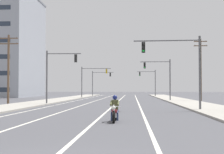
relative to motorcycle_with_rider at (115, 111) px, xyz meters
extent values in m
cube|color=beige|center=(-1.08, 33.37, -0.58)|extent=(0.16, 100.00, 0.01)
cube|color=beige|center=(-4.55, 33.37, -0.58)|extent=(0.16, 100.00, 0.01)
cube|color=beige|center=(1.73, 33.37, -0.58)|extent=(0.16, 100.00, 0.01)
cube|color=beige|center=(-7.53, 33.37, -0.58)|extent=(0.16, 100.00, 0.01)
cube|color=#9E998E|center=(8.00, 28.37, -0.52)|extent=(4.40, 110.00, 0.14)
cube|color=#9E998E|center=(-10.70, 28.37, -0.52)|extent=(4.40, 110.00, 0.14)
cylinder|color=black|center=(0.00, -0.82, -0.27)|extent=(0.12, 0.64, 0.64)
cylinder|color=black|center=(0.01, 0.73, -0.27)|extent=(0.12, 0.64, 0.64)
cylinder|color=silver|center=(0.00, -0.72, 0.05)|extent=(0.07, 0.33, 0.68)
sphere|color=white|center=(0.00, -0.87, 0.23)|extent=(0.20, 0.20, 0.20)
cylinder|color=silver|center=(0.00, -0.67, 0.28)|extent=(0.70, 0.05, 0.04)
ellipsoid|color=maroon|center=(0.00, -0.17, 0.01)|extent=(0.32, 0.56, 0.28)
cube|color=silver|center=(0.00, -0.05, -0.22)|extent=(0.24, 0.44, 0.24)
cube|color=black|center=(0.00, 0.27, -0.05)|extent=(0.28, 0.52, 0.12)
cube|color=maroon|center=(0.01, 0.68, 0.03)|extent=(0.20, 0.36, 0.08)
cylinder|color=silver|center=(-0.14, 0.35, -0.29)|extent=(0.08, 0.55, 0.08)
cube|color=#4C512D|center=(0.00, 0.23, 0.33)|extent=(0.36, 0.24, 0.56)
sphere|color=navy|center=(0.00, 0.21, 0.74)|extent=(0.26, 0.26, 0.26)
cylinder|color=navy|center=(0.14, 0.09, -0.05)|extent=(0.14, 0.44, 0.30)
cylinder|color=navy|center=(0.16, -0.09, -0.35)|extent=(0.11, 0.16, 0.35)
cylinder|color=#4C512D|center=(0.20, -0.03, 0.43)|extent=(0.10, 0.52, 0.27)
cylinder|color=navy|center=(-0.14, 0.09, -0.05)|extent=(0.14, 0.44, 0.30)
cylinder|color=navy|center=(-0.16, -0.09, -0.35)|extent=(0.11, 0.16, 0.35)
cylinder|color=#4C512D|center=(-0.20, -0.03, 0.43)|extent=(0.10, 0.52, 0.27)
cylinder|color=#56565B|center=(6.55, 10.00, 2.51)|extent=(0.18, 0.18, 6.20)
cylinder|color=#56565B|center=(3.82, 10.14, 5.26)|extent=(5.46, 0.39, 0.11)
cube|color=black|center=(1.91, 10.24, 4.71)|extent=(0.31, 0.25, 0.90)
sphere|color=black|center=(1.91, 10.08, 5.01)|extent=(0.18, 0.18, 0.18)
sphere|color=black|center=(1.91, 10.08, 4.71)|extent=(0.18, 0.18, 0.18)
sphere|color=green|center=(1.91, 10.08, 4.41)|extent=(0.18, 0.18, 0.18)
cylinder|color=#56565B|center=(-8.83, 20.36, 2.51)|extent=(0.18, 0.18, 6.20)
cylinder|color=#56565B|center=(-6.87, 20.41, 5.26)|extent=(3.92, 0.22, 0.11)
cube|color=black|center=(-5.50, 20.45, 4.71)|extent=(0.31, 0.25, 0.90)
sphere|color=black|center=(-5.51, 20.60, 5.01)|extent=(0.18, 0.18, 0.18)
sphere|color=black|center=(-5.51, 20.60, 4.71)|extent=(0.18, 0.18, 0.18)
sphere|color=green|center=(-5.51, 20.60, 4.41)|extent=(0.18, 0.18, 0.18)
cylinder|color=#56565B|center=(6.57, 33.05, 2.51)|extent=(0.18, 0.18, 6.20)
cylinder|color=#56565B|center=(4.36, 33.10, 5.26)|extent=(4.42, 0.20, 0.11)
cube|color=black|center=(2.82, 33.13, 4.71)|extent=(0.30, 0.25, 0.90)
sphere|color=black|center=(2.81, 32.97, 5.01)|extent=(0.18, 0.18, 0.18)
sphere|color=black|center=(2.81, 32.97, 4.71)|extent=(0.18, 0.18, 0.18)
sphere|color=green|center=(2.81, 32.97, 4.41)|extent=(0.18, 0.18, 0.18)
cylinder|color=#56565B|center=(-9.03, 49.56, 2.51)|extent=(0.18, 0.18, 6.20)
cylinder|color=#56565B|center=(-6.14, 49.63, 5.26)|extent=(5.77, 0.25, 0.11)
cube|color=#B79319|center=(-4.12, 49.68, 4.71)|extent=(0.31, 0.25, 0.90)
sphere|color=black|center=(-4.13, 49.84, 5.01)|extent=(0.18, 0.18, 0.18)
sphere|color=black|center=(-4.13, 49.84, 4.71)|extent=(0.18, 0.18, 0.18)
sphere|color=green|center=(-4.13, 49.84, 4.41)|extent=(0.18, 0.18, 0.18)
cylinder|color=#56565B|center=(6.34, 63.00, 2.51)|extent=(0.18, 0.18, 6.20)
cylinder|color=#56565B|center=(4.21, 62.99, 5.26)|extent=(4.25, 0.13, 0.11)
cube|color=black|center=(2.72, 62.99, 4.71)|extent=(0.30, 0.24, 0.90)
sphere|color=black|center=(2.73, 62.83, 5.01)|extent=(0.18, 0.18, 0.18)
sphere|color=black|center=(2.73, 62.83, 4.71)|extent=(0.18, 0.18, 0.18)
sphere|color=green|center=(2.73, 62.83, 4.41)|extent=(0.18, 0.18, 0.18)
cylinder|color=#56565B|center=(-8.83, 66.48, 2.51)|extent=(0.18, 0.18, 6.20)
cylinder|color=#56565B|center=(-6.24, 66.38, 5.26)|extent=(5.18, 0.31, 0.11)
cube|color=black|center=(-4.43, 66.31, 4.71)|extent=(0.31, 0.25, 0.90)
sphere|color=black|center=(-4.42, 66.47, 5.01)|extent=(0.18, 0.18, 0.18)
sphere|color=black|center=(-4.42, 66.47, 4.71)|extent=(0.18, 0.18, 0.18)
sphere|color=green|center=(-4.42, 66.47, 4.41)|extent=(0.18, 0.18, 0.18)
cylinder|color=brown|center=(-13.74, 21.50, 3.53)|extent=(0.26, 0.26, 8.24)
cube|color=brown|center=(-13.74, 21.50, 7.25)|extent=(2.26, 0.12, 0.12)
cylinder|color=slate|center=(-14.69, 21.50, 7.35)|extent=(0.08, 0.08, 0.12)
cylinder|color=slate|center=(-12.79, 21.50, 7.35)|extent=(0.08, 0.08, 0.12)
cube|color=brown|center=(-13.74, 21.50, 6.60)|extent=(2.37, 0.12, 0.12)
cylinder|color=slate|center=(-14.74, 21.50, 6.70)|extent=(0.08, 0.08, 0.12)
cylinder|color=slate|center=(-12.75, 21.50, 6.70)|extent=(0.08, 0.08, 0.12)
cylinder|color=brown|center=(11.21, 33.73, 4.08)|extent=(0.26, 0.26, 9.33)
cube|color=brown|center=(11.21, 33.73, 8.34)|extent=(1.96, 0.12, 0.12)
cylinder|color=slate|center=(10.38, 33.73, 8.44)|extent=(0.08, 0.08, 0.12)
cylinder|color=slate|center=(12.03, 33.73, 8.44)|extent=(0.08, 0.08, 0.12)
cube|color=brown|center=(11.21, 33.73, 7.69)|extent=(2.00, 0.12, 0.12)
cylinder|color=slate|center=(10.37, 33.73, 7.79)|extent=(0.08, 0.08, 0.12)
cylinder|color=slate|center=(12.05, 33.73, 7.79)|extent=(0.08, 0.08, 0.12)
camera|label=1|loc=(0.97, -19.21, 1.22)|focal=56.12mm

